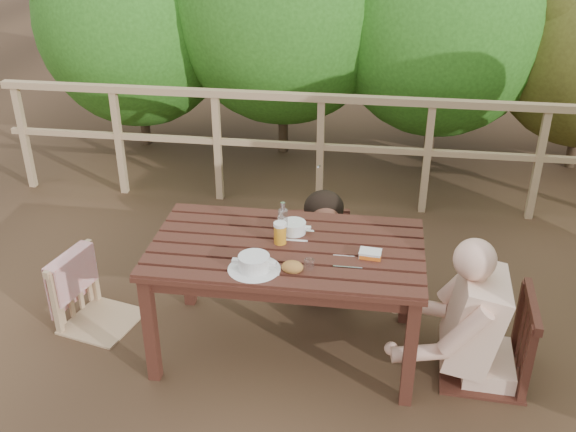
# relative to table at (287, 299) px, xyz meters

# --- Properties ---
(ground) EXTENTS (60.00, 60.00, 0.00)m
(ground) POSITION_rel_table_xyz_m (0.00, 0.00, -0.36)
(ground) COLOR #4C3421
(ground) RESTS_ON ground
(table) EXTENTS (1.56, 0.88, 0.72)m
(table) POSITION_rel_table_xyz_m (0.00, 0.00, 0.00)
(table) COLOR #371A13
(table) RESTS_ON ground
(chair_left) EXTENTS (0.54, 0.54, 0.89)m
(chair_left) POSITION_rel_table_xyz_m (-1.24, 0.08, 0.08)
(chair_left) COLOR tan
(chair_left) RESTS_ON ground
(chair_far) EXTENTS (0.52, 0.52, 0.90)m
(chair_far) POSITION_rel_table_xyz_m (0.13, 0.76, 0.09)
(chair_far) COLOR #371A13
(chair_far) RESTS_ON ground
(chair_right) EXTENTS (0.53, 0.53, 1.00)m
(chair_right) POSITION_rel_table_xyz_m (1.17, -0.06, 0.14)
(chair_right) COLOR #371A13
(chair_right) RESTS_ON ground
(woman) EXTENTS (0.58, 0.67, 1.19)m
(woman) POSITION_rel_table_xyz_m (0.13, 0.78, 0.23)
(woman) COLOR black
(woman) RESTS_ON ground
(diner_right) EXTENTS (0.75, 0.62, 1.45)m
(diner_right) POSITION_rel_table_xyz_m (1.20, -0.06, 0.36)
(diner_right) COLOR beige
(diner_right) RESTS_ON ground
(railing) EXTENTS (5.60, 0.10, 1.01)m
(railing) POSITION_rel_table_xyz_m (0.00, 2.00, 0.14)
(railing) COLOR tan
(railing) RESTS_ON ground
(soup_near) EXTENTS (0.29, 0.29, 0.10)m
(soup_near) POSITION_rel_table_xyz_m (-0.14, -0.28, 0.41)
(soup_near) COLOR white
(soup_near) RESTS_ON table
(soup_far) EXTENTS (0.25, 0.25, 0.08)m
(soup_far) POSITION_rel_table_xyz_m (0.02, 0.15, 0.40)
(soup_far) COLOR white
(soup_far) RESTS_ON table
(bread_roll) EXTENTS (0.12, 0.09, 0.07)m
(bread_roll) POSITION_rel_table_xyz_m (0.07, -0.26, 0.40)
(bread_roll) COLOR #A47033
(bread_roll) RESTS_ON table
(beer_glass) EXTENTS (0.08, 0.08, 0.15)m
(beer_glass) POSITION_rel_table_xyz_m (-0.04, 0.02, 0.43)
(beer_glass) COLOR gold
(beer_glass) RESTS_ON table
(bottle) EXTENTS (0.06, 0.06, 0.24)m
(bottle) POSITION_rel_table_xyz_m (-0.04, 0.09, 0.48)
(bottle) COLOR silver
(bottle) RESTS_ON table
(tumbler) EXTENTS (0.06, 0.06, 0.07)m
(tumbler) POSITION_rel_table_xyz_m (0.16, -0.23, 0.40)
(tumbler) COLOR white
(tumbler) RESTS_ON table
(butter_tub) EXTENTS (0.13, 0.10, 0.05)m
(butter_tub) POSITION_rel_table_xyz_m (0.48, -0.06, 0.39)
(butter_tub) COLOR white
(butter_tub) RESTS_ON table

